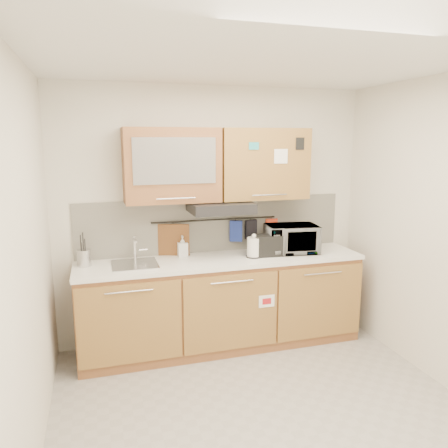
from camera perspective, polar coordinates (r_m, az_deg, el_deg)
floor at (r=3.67m, az=5.46°, el=-23.39°), size 3.20×3.20×0.00m
ceiling at (r=3.08m, az=6.39°, el=20.85°), size 3.20×3.20×0.00m
wall_back at (r=4.52m, az=-1.33°, el=1.17°), size 3.20×0.00×3.20m
wall_left at (r=2.94m, az=-24.52°, el=-5.19°), size 0.00×3.00×3.00m
base_cabinet at (r=4.48m, az=-0.23°, el=-10.84°), size 2.80×0.64×0.88m
countertop at (r=4.32m, az=-0.22°, el=-4.74°), size 2.82×0.62×0.04m
backsplash at (r=4.53m, az=-1.28°, el=-0.11°), size 2.80×0.02×0.56m
upper_cabinets at (r=4.29m, az=-0.80°, el=7.78°), size 1.82×0.37×0.70m
range_hood at (r=4.26m, az=-0.45°, el=2.21°), size 0.60×0.46×0.10m
sink at (r=4.18m, az=-11.58°, el=-5.15°), size 0.42×0.40×0.26m
utensil_rail at (r=4.48m, az=-1.16°, el=0.56°), size 1.30×0.02×0.02m
utensil_crock at (r=4.23m, az=-17.82°, el=-4.19°), size 0.14×0.14×0.31m
kettle at (r=4.34m, az=3.93°, el=-3.13°), size 0.18×0.17×0.24m
toaster at (r=4.41m, az=5.76°, el=-2.76°), size 0.29×0.19×0.21m
microwave at (r=4.56m, az=8.80°, el=-1.92°), size 0.56×0.41×0.29m
soap_bottle at (r=4.38m, az=-5.44°, el=-2.88°), size 0.09×0.10×0.21m
cutting_board at (r=4.42m, az=-6.57°, el=-2.50°), size 0.31×0.12×0.39m
oven_mitt at (r=4.55m, az=1.57°, el=-0.93°), size 0.13×0.08×0.22m
dark_pouch at (r=4.61m, az=3.55°, el=-0.70°), size 0.13×0.06×0.20m
pot_holder at (r=4.68m, az=6.23°, el=-0.30°), size 0.13×0.02×0.16m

